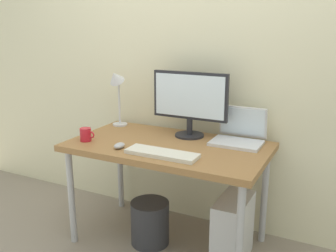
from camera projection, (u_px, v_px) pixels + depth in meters
name	position (u px, v px, depth m)	size (l,w,h in m)	color
ground_plane	(168.00, 241.00, 2.61)	(6.00, 6.00, 0.00)	gray
back_wall	(195.00, 47.00, 2.63)	(4.40, 0.04, 2.60)	beige
desk	(168.00, 153.00, 2.45)	(1.28, 0.71, 0.71)	olive
monitor	(190.00, 100.00, 2.53)	(0.53, 0.20, 0.44)	#232328
laptop	(239.00, 134.00, 2.45)	(0.32, 0.26, 0.23)	silver
desk_lamp	(116.00, 86.00, 2.77)	(0.11, 0.16, 0.44)	silver
keyboard	(162.00, 154.00, 2.21)	(0.44, 0.14, 0.02)	silver
mouse	(119.00, 146.00, 2.34)	(0.06, 0.09, 0.03)	#B2B2B7
coffee_mug	(86.00, 135.00, 2.48)	(0.11, 0.07, 0.09)	red
computer_tower	(233.00, 230.00, 2.35)	(0.18, 0.36, 0.42)	silver
wastebasket	(150.00, 223.00, 2.56)	(0.26, 0.26, 0.30)	#333338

